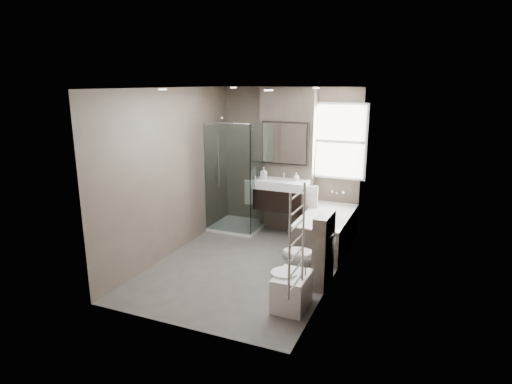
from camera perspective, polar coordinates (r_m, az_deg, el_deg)
The scene contains 15 objects.
room at distance 6.20m, azimuth -1.07°, elevation 1.61°, with size 2.70×3.90×2.70m.
vanity_pier at distance 7.82m, azimuth 4.23°, elevation 4.27°, with size 1.00×0.25×2.60m, color #564D44.
vanity at distance 7.62m, azimuth 3.30°, elevation -0.30°, with size 0.95×0.47×0.66m.
mirror_cabinet at distance 7.61m, azimuth 3.87°, elevation 6.51°, with size 0.86×0.08×0.76m.
towel_left at distance 7.80m, azimuth -0.62°, elevation -0.08°, with size 0.24×0.06×0.44m, color silver.
towel_right at distance 7.44m, azimuth 7.31°, elevation -0.92°, with size 0.24×0.06×0.44m, color silver.
shower_enclosure at distance 7.89m, azimuth -2.05°, elevation -1.64°, with size 0.90×0.90×2.00m.
bathtub at distance 7.19m, azimuth 9.35°, elevation -4.91°, with size 0.75×1.60×0.57m.
window at distance 7.62m, azimuth 10.99°, elevation 6.63°, with size 0.98×0.06×1.33m.
toilet at distance 5.95m, azimuth 6.65°, elevation -8.62°, with size 0.40×0.70×0.71m, color white.
cistern_box at distance 5.84m, azimuth 8.97°, elevation -7.63°, with size 0.19×0.55×1.00m.
bidet at distance 5.34m, azimuth 4.74°, elevation -12.91°, with size 0.46×0.53×0.55m.
towel_radiator at distance 4.39m, azimuth 5.44°, elevation -6.39°, with size 0.03×0.49×1.10m.
soap_bottle_a at distance 7.62m, azimuth 1.04°, elevation 2.55°, with size 0.09×0.10×0.21m, color white.
soap_bottle_b at distance 7.53m, azimuth 5.38°, elevation 2.07°, with size 0.11×0.11×0.14m, color white.
Camera 1 is at (2.46, -5.52, 2.67)m, focal length 30.00 mm.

